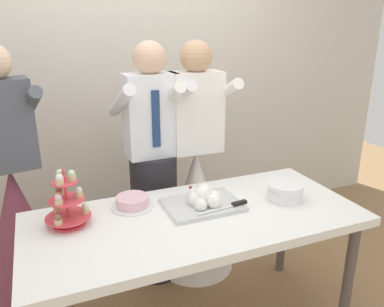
# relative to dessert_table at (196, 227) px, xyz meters

# --- Properties ---
(rear_wall) EXTENTS (5.20, 0.10, 2.90)m
(rear_wall) POSITION_rel_dessert_table_xyz_m (0.00, 1.39, 0.75)
(rear_wall) COLOR beige
(rear_wall) RESTS_ON ground_plane
(dessert_table) EXTENTS (1.80, 0.80, 0.78)m
(dessert_table) POSITION_rel_dessert_table_xyz_m (0.00, 0.00, 0.00)
(dessert_table) COLOR white
(dessert_table) RESTS_ON ground_plane
(cupcake_stand) EXTENTS (0.23, 0.23, 0.31)m
(cupcake_stand) POSITION_rel_dessert_table_xyz_m (-0.64, 0.16, 0.19)
(cupcake_stand) COLOR #D83F4C
(cupcake_stand) RESTS_ON dessert_table
(main_cake_tray) EXTENTS (0.44, 0.31, 0.12)m
(main_cake_tray) POSITION_rel_dessert_table_xyz_m (0.08, 0.08, 0.11)
(main_cake_tray) COLOR silver
(main_cake_tray) RESTS_ON dessert_table
(plate_stack) EXTENTS (0.21, 0.21, 0.10)m
(plate_stack) POSITION_rel_dessert_table_xyz_m (0.56, -0.02, 0.12)
(plate_stack) COLOR white
(plate_stack) RESTS_ON dessert_table
(round_cake) EXTENTS (0.24, 0.24, 0.06)m
(round_cake) POSITION_rel_dessert_table_xyz_m (-0.29, 0.23, 0.10)
(round_cake) COLOR white
(round_cake) RESTS_ON dessert_table
(person_groom) EXTENTS (0.47, 0.50, 1.66)m
(person_groom) POSITION_rel_dessert_table_xyz_m (-0.04, 0.64, 0.05)
(person_groom) COLOR #232328
(person_groom) RESTS_ON ground_plane
(person_bride) EXTENTS (0.56, 0.56, 1.66)m
(person_bride) POSITION_rel_dessert_table_xyz_m (0.26, 0.62, -0.12)
(person_bride) COLOR white
(person_bride) RESTS_ON ground_plane
(person_guest) EXTENTS (0.57, 0.56, 1.66)m
(person_guest) POSITION_rel_dessert_table_xyz_m (-0.92, 0.73, -0.12)
(person_guest) COLOR brown
(person_guest) RESTS_ON ground_plane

